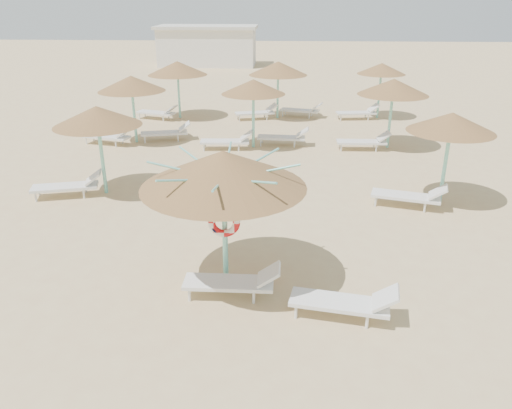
{
  "coord_description": "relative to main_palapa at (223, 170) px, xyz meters",
  "views": [
    {
      "loc": [
        0.64,
        -9.13,
        5.61
      ],
      "look_at": [
        0.06,
        1.1,
        1.3
      ],
      "focal_mm": 35.0,
      "sensor_mm": 36.0,
      "label": 1
    }
  ],
  "objects": [
    {
      "name": "lounger_main_b",
      "position": [
        2.38,
        -1.08,
        -2.18
      ],
      "size": [
        2.05,
        0.93,
        0.72
      ],
      "rotation": [
        0.0,
        0.0,
        -0.18
      ],
      "color": "white",
      "rests_on": "ground"
    },
    {
      "name": "palapa_field",
      "position": [
        0.08,
        11.26,
        -0.23
      ],
      "size": [
        13.97,
        13.25,
        2.72
      ],
      "color": "#7CD8C7",
      "rests_on": "ground"
    },
    {
      "name": "ground",
      "position": [
        0.5,
        0.13,
        -2.53
      ],
      "size": [
        120.0,
        120.0,
        0.0
      ],
      "primitive_type": "plane",
      "color": "tan",
      "rests_on": "ground"
    },
    {
      "name": "main_palapa",
      "position": [
        0.0,
        0.0,
        0.0
      ],
      "size": [
        3.24,
        3.24,
        2.91
      ],
      "color": "#7CD8C7",
      "rests_on": "ground"
    },
    {
      "name": "lounger_main_a",
      "position": [
        0.24,
        -0.47,
        -2.19
      ],
      "size": [
        1.93,
        0.59,
        0.7
      ],
      "rotation": [
        0.0,
        0.0,
        -0.0
      ],
      "color": "white",
      "rests_on": "ground"
    },
    {
      "name": "service_hut",
      "position": [
        -5.5,
        35.13,
        -0.88
      ],
      "size": [
        8.4,
        4.4,
        3.25
      ],
      "color": "silver",
      "rests_on": "ground"
    }
  ]
}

